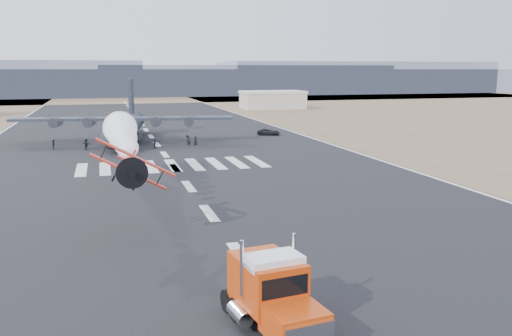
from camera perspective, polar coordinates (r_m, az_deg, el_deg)
name	(u,v)px	position (r m, az deg, el deg)	size (l,w,h in m)	color
ground	(301,334)	(28.29, 4.74, -17.05)	(500.00, 500.00, 0.00)	black
scrub_far	(122,98)	(253.95, -13.90, 7.13)	(500.00, 80.00, 0.00)	brown
runway_markings	(165,155)	(84.95, -9.59, 1.41)	(60.00, 260.00, 0.01)	silver
ridge_seg_d	(119,82)	(283.68, -14.19, 8.74)	(150.00, 50.00, 13.00)	slate
ridge_seg_e	(244,80)	(293.01, -1.23, 9.28)	(150.00, 50.00, 15.00)	slate
ridge_seg_f	(355,77)	(315.73, 10.42, 9.38)	(150.00, 50.00, 17.00)	slate
ridge_seg_g	(454,80)	(349.29, 20.13, 8.67)	(150.00, 50.00, 13.00)	slate
hangar_right	(273,100)	(182.24, 1.76, 7.21)	(20.50, 12.50, 5.90)	#ADA69A
semi_truck	(272,293)	(27.81, 1.72, -13.05)	(3.94, 9.06, 3.99)	black
aerobatic_biplane	(131,166)	(43.22, -13.04, 0.18)	(5.94, 5.93, 4.45)	red
smoke_trail	(123,133)	(64.50, -13.86, 3.58)	(4.19, 25.65, 4.19)	white
transport_aircraft	(125,126)	(101.43, -13.61, 4.35)	(38.76, 31.77, 11.20)	black
support_vehicle	(269,132)	(108.64, 1.34, 3.82)	(2.11, 4.58, 1.27)	black
crew_a	(189,141)	(94.11, -7.07, 2.84)	(0.60, 0.49, 1.64)	black
crew_b	(130,145)	(91.03, -13.09, 2.39)	(0.78, 0.48, 1.60)	black
crew_c	(187,140)	(95.54, -7.26, 2.98)	(1.13, 0.53, 1.76)	black
crew_d	(155,143)	(92.05, -10.60, 2.57)	(0.94, 0.48, 1.61)	black
crew_e	(195,140)	(95.18, -6.39, 2.92)	(0.76, 0.47, 1.56)	black
crew_f	(86,144)	(92.97, -17.45, 2.40)	(1.67, 0.54, 1.80)	black
crew_g	(123,144)	(91.99, -13.81, 2.51)	(0.67, 0.55, 1.83)	black
crew_h	(54,145)	(95.04, -20.50, 2.33)	(0.79, 0.49, 1.62)	black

